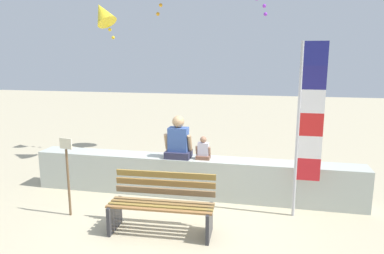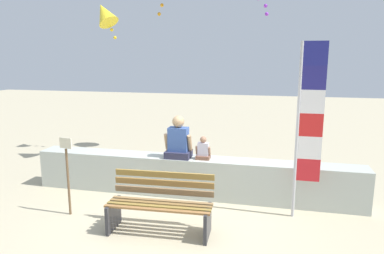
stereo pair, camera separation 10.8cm
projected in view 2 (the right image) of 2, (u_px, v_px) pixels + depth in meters
The scene contains 8 objects.
ground_plane at pixel (177, 221), 5.91m from camera, with size 40.00×40.00×0.00m, color #B8AC8C.
seawall_ledge at pixel (193, 177), 6.92m from camera, with size 6.33×0.51×0.76m, color #B2B9AF.
park_bench at pixel (161, 205), 5.50m from camera, with size 1.63×0.68×0.88m.
person_adult at pixel (178, 141), 6.81m from camera, with size 0.53×0.39×0.81m.
person_child at pixel (203, 150), 6.73m from camera, with size 0.29×0.21×0.44m.
flag_banner at pixel (307, 120), 5.72m from camera, with size 0.42×0.05×2.90m.
kite_yellow at pixel (105, 14), 8.45m from camera, with size 0.81×0.70×0.92m.
sign_post at pixel (67, 170), 5.99m from camera, with size 0.24×0.06×1.35m.
Camera 2 is at (1.48, -5.30, 2.66)m, focal length 33.45 mm.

